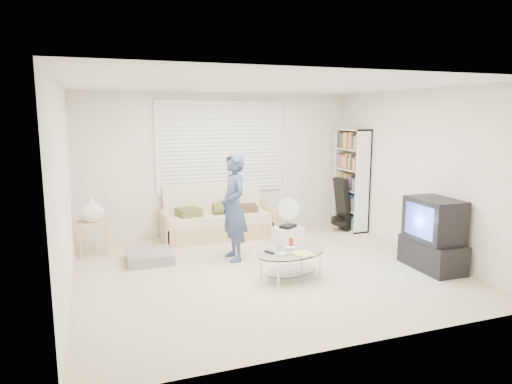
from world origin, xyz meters
name	(u,v)px	position (x,y,z in m)	size (l,w,h in m)	color
ground	(265,270)	(0.00, 0.00, 0.00)	(5.00, 5.00, 0.00)	tan
room_shell	(254,150)	(0.00, 0.48, 1.63)	(5.02, 4.52, 2.51)	silver
window_blinds	(221,147)	(0.00, 2.20, 1.55)	(2.32, 0.08, 1.62)	silver
futon_sofa	(217,220)	(-0.19, 1.87, 0.30)	(1.89, 0.76, 0.92)	tan
grey_floor_pillow	(150,257)	(-1.46, 0.91, 0.07)	(0.65, 0.65, 0.15)	slate
side_table	(92,212)	(-2.22, 1.54, 0.67)	(0.46, 0.37, 0.91)	tan
bookshelf	(351,180)	(2.32, 1.62, 0.93)	(0.29, 0.79, 1.87)	white
guitar_case	(342,208)	(2.10, 1.54, 0.43)	(0.35, 0.36, 0.97)	black
floor_fan	(287,213)	(1.06, 1.67, 0.38)	(0.41, 0.27, 0.66)	white
storage_bin	(288,235)	(0.80, 1.05, 0.15)	(0.51, 0.40, 0.33)	white
tv_unit	(433,235)	(2.20, -0.74, 0.48)	(0.53, 0.93, 0.99)	black
coffee_table	(291,257)	(0.19, -0.44, 0.29)	(1.09, 0.82, 0.48)	silver
standing_person	(234,207)	(-0.27, 0.59, 0.79)	(0.58, 0.38, 1.58)	navy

